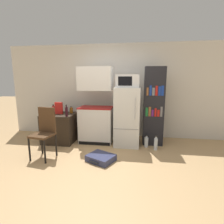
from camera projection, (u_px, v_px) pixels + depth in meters
The scene contains 16 objects.
ground_plane at pixel (97, 168), 3.23m from camera, with size 24.00×24.00×0.00m, color tan.
wall_back at pixel (119, 91), 4.91m from camera, with size 6.40×0.10×2.56m.
side_table at pixel (60, 128), 4.55m from camera, with size 0.78×0.72×0.73m.
kitchen_hutch at pixel (96, 109), 4.43m from camera, with size 0.84×0.52×1.91m.
refrigerator at pixel (127, 117), 4.27m from camera, with size 0.60×0.67×1.42m.
microwave at pixel (128, 81), 4.11m from camera, with size 0.54×0.41×0.30m.
bookshelf at pixel (154, 107), 4.28m from camera, with size 0.48×0.37×1.90m.
bottle_amber_beer at pixel (71, 110), 4.59m from camera, with size 0.09×0.09×0.18m.
bottle_wine_dark at pixel (67, 111), 4.17m from camera, with size 0.06×0.06×0.28m.
bottle_clear_short at pixel (45, 113), 4.24m from camera, with size 0.07×0.07×0.17m.
bottle_ketchup_red at pixel (53, 109), 4.64m from camera, with size 0.08×0.08×0.22m.
cereal_box at pixel (59, 108), 4.46m from camera, with size 0.19×0.07×0.30m.
chair at pixel (45, 128), 3.60m from camera, with size 0.46×0.46×1.04m.
suitcase_large_flat at pixel (101, 158), 3.49m from camera, with size 0.63×0.58×0.12m.
water_bottle_front at pixel (146, 142), 4.20m from camera, with size 0.09×0.09×0.30m.
water_bottle_middle at pixel (156, 144), 4.02m from camera, with size 0.08×0.08×0.35m.
Camera 1 is at (0.72, -2.91, 1.61)m, focal length 28.00 mm.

